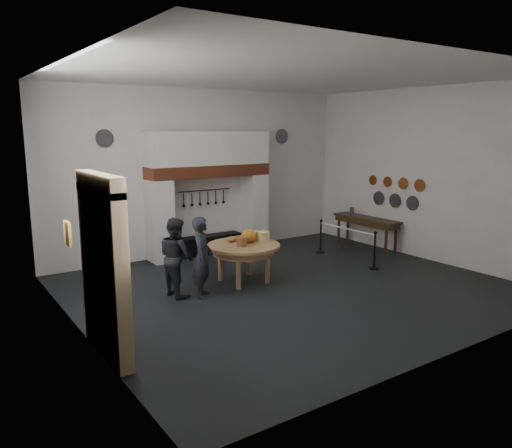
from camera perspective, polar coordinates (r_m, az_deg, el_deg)
floor at (r=11.10m, az=4.03°, el=-7.22°), size 9.00×8.00×0.02m
ceiling at (r=10.60m, az=4.36°, el=16.58°), size 9.00×8.00×0.02m
wall_back at (r=13.96m, az=-6.09°, el=5.92°), size 9.00×0.02×4.50m
wall_front at (r=7.91m, az=22.45°, el=1.39°), size 9.00×0.02×4.50m
wall_left at (r=8.61m, az=-20.07°, el=2.26°), size 0.02×8.00×4.50m
wall_right at (r=13.85m, az=19.03°, el=5.35°), size 0.02×8.00×4.50m
chimney_pier_left at (r=13.17m, az=-10.93°, el=0.33°), size 0.55×0.70×2.15m
chimney_pier_right at (r=14.56m, az=-0.22°, el=1.53°), size 0.55×0.70×2.15m
hearth_brick_band at (r=13.65m, az=-5.39°, el=6.08°), size 3.50×0.72×0.32m
chimney_hood at (r=13.61m, az=-5.44°, el=8.63°), size 3.50×0.70×0.90m
iron_range at (r=14.03m, az=-5.38°, el=-2.32°), size 1.90×0.45×0.50m
utensil_rail at (r=13.94m, az=-5.89°, el=3.85°), size 1.60×0.02×0.02m
door_recess at (r=7.87m, az=-17.57°, el=-5.80°), size 0.04×1.10×2.50m
door_jamb_near at (r=7.24m, az=-15.29°, el=-6.71°), size 0.22×0.30×2.60m
door_jamb_far at (r=8.54m, az=-18.38°, el=-4.22°), size 0.22×0.30×2.60m
door_lintel at (r=7.63m, az=-17.52°, el=4.43°), size 0.22×1.70×0.30m
wall_plaque at (r=9.49m, az=-20.73°, el=-1.02°), size 0.05×0.34×0.44m
work_table at (r=11.24m, az=-1.42°, el=-2.50°), size 1.66×1.66×0.07m
pumpkin at (r=11.39m, az=-0.85°, el=-1.35°), size 0.36×0.36×0.31m
cheese_block_big at (r=11.44m, az=0.82°, el=-1.47°), size 0.22×0.22×0.24m
cheese_block_small at (r=11.67m, az=-0.10°, el=-1.32°), size 0.18×0.18×0.20m
wicker_basket at (r=11.01m, az=-1.65°, el=-2.02°), size 0.32×0.32×0.22m
bread_loaf at (r=11.46m, az=-2.79°, el=-1.74°), size 0.31×0.18×0.13m
visitor_near at (r=10.31m, az=-6.17°, el=-3.80°), size 0.67×0.73×1.68m
visitor_far at (r=10.49m, az=-9.13°, el=-3.70°), size 0.71×0.87×1.65m
side_table at (r=14.82m, az=12.51°, el=0.62°), size 0.55×2.20×0.06m
pewter_jug at (r=15.20m, az=10.89°, el=1.48°), size 0.12×0.12×0.22m
copper_pan_a at (r=13.97m, az=18.20°, el=4.21°), size 0.03×0.34×0.34m
copper_pan_b at (r=14.31m, az=16.46°, el=4.45°), size 0.03×0.32×0.32m
copper_pan_c at (r=14.66m, az=14.81°, el=4.68°), size 0.03×0.30×0.30m
copper_pan_d at (r=15.03m, az=13.23°, el=4.89°), size 0.03×0.28×0.28m
pewter_plate_left at (r=14.15m, az=17.45°, el=2.29°), size 0.03×0.40×0.40m
pewter_plate_mid at (r=14.53m, az=15.60°, el=2.60°), size 0.03×0.40×0.40m
pewter_plate_right at (r=14.92m, az=13.85°, el=2.89°), size 0.03×0.40×0.40m
pewter_plate_back_left at (r=12.83m, az=-16.92°, el=9.34°), size 0.44×0.03×0.44m
pewter_plate_back_right at (r=15.34m, az=2.98°, el=9.96°), size 0.44×0.03×0.44m
barrier_post_near at (r=12.69m, az=13.40°, el=-3.06°), size 0.05×0.05×0.90m
barrier_post_far at (r=14.08m, az=7.41°, el=-1.48°), size 0.05×0.05×0.90m
barrier_rope at (r=13.28m, az=10.31°, el=-0.55°), size 0.04×2.00×0.04m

